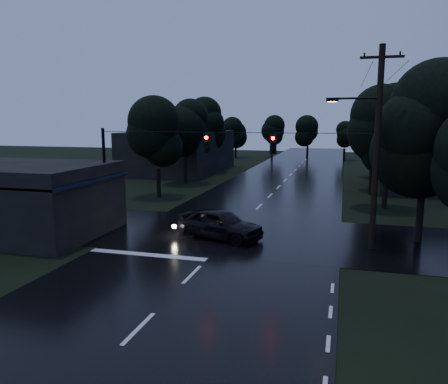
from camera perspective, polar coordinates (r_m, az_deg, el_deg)
The scene contains 18 objects.
ground at distance 14.56m, azimuth -11.08°, elevation -17.17°, with size 160.00×160.00×0.00m, color black.
main_road at distance 42.52m, azimuth 7.13°, elevation 0.61°, with size 12.00×120.00×0.02m, color black.
cross_street at distance 25.18m, azimuth 1.16°, elevation -5.47°, with size 60.00×9.00×0.02m, color black.
storefront at distance 28.31m, azimuth -26.82°, elevation -0.64°, with size 12.15×7.00×4.00m.
building_far_right at distance 46.49m, azimuth 25.30°, elevation 3.26°, with size 10.00×14.00×4.40m, color black.
building_far_left at distance 55.46m, azimuth -5.79°, elevation 5.28°, with size 10.00×16.00×5.00m, color black.
utility_pole_main at distance 22.67m, azimuth 19.12°, elevation 5.84°, with size 3.50×0.30×10.00m.
utility_pole_far at distance 39.75m, azimuth 18.79°, elevation 5.19°, with size 2.00×0.30×7.50m.
anchor_pole_left at distance 26.53m, azimuth -15.28°, elevation 1.57°, with size 0.18×0.18×6.00m, color black.
span_signals at distance 23.26m, azimuth 1.93°, elevation 6.39°, with size 15.00×0.37×1.12m.
tree_corner_near at distance 24.93m, azimuth 24.92°, elevation 7.46°, with size 4.48×4.48×9.44m.
tree_left_a at distance 36.80m, azimuth -8.70°, elevation 7.41°, with size 3.92×3.92×8.26m.
tree_left_b at distance 44.42m, azimuth -5.19°, elevation 8.30°, with size 4.20×4.20×8.85m.
tree_left_c at distance 54.07m, azimuth -2.04°, elevation 8.92°, with size 4.48×4.48×9.44m.
tree_right_a at distance 33.74m, azimuth 20.72°, elevation 7.38°, with size 4.20×4.20×8.85m.
tree_right_b at distance 41.76m, azimuth 20.59°, elevation 8.18°, with size 4.48×4.48×9.44m.
tree_right_c at distance 51.77m, azimuth 20.32°, elevation 8.75°, with size 4.76×4.76×10.03m.
car at distance 24.02m, azimuth -0.54°, elevation -4.16°, with size 1.96×4.87×1.66m, color black.
Camera 1 is at (5.96, -11.59, 6.48)m, focal length 35.00 mm.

